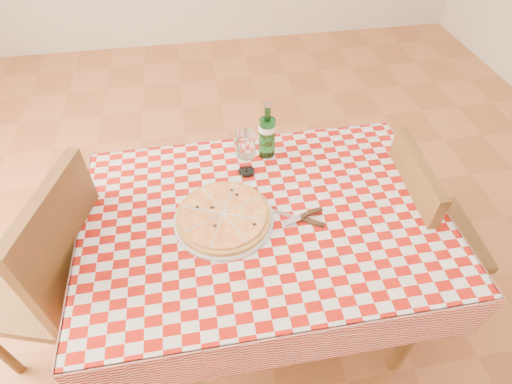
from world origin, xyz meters
TOP-DOWN VIEW (x-y plane):
  - dining_table at (0.00, 0.00)m, footprint 1.20×0.80m
  - tablecloth at (0.00, 0.00)m, footprint 1.30×0.90m
  - chair_near at (0.68, 0.03)m, footprint 0.43×0.43m
  - chair_far at (-0.79, 0.02)m, footprint 0.56×0.56m
  - pizza_plate at (-0.15, -0.00)m, footprint 0.46×0.46m
  - water_bottle at (0.07, 0.33)m, footprint 0.09×0.09m
  - wine_glass at (-0.03, 0.23)m, footprint 0.10×0.10m
  - cutlery at (0.12, -0.04)m, footprint 0.23×0.20m

SIDE VIEW (x-z plane):
  - chair_near at x=0.68m, z-range 0.07..0.96m
  - chair_far at x=-0.79m, z-range 0.07..1.07m
  - dining_table at x=0.00m, z-range 0.28..1.03m
  - tablecloth at x=0.00m, z-range 0.75..0.76m
  - cutlery at x=0.12m, z-range 0.76..0.78m
  - pizza_plate at x=-0.15m, z-range 0.76..0.80m
  - wine_glass at x=-0.03m, z-range 0.76..0.95m
  - water_bottle at x=0.07m, z-range 0.76..1.00m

